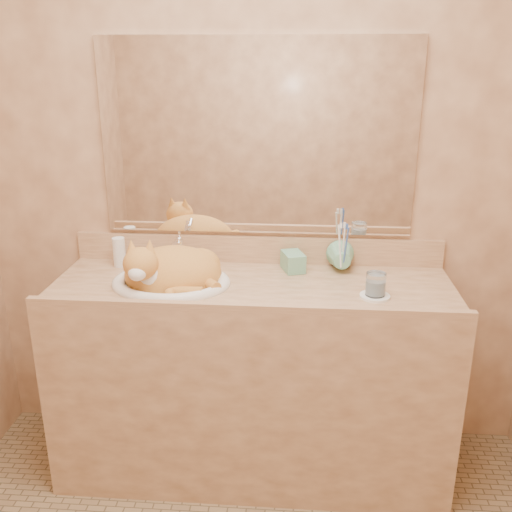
# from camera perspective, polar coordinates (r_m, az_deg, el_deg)

# --- Properties ---
(wall_back) EXTENTS (2.40, 0.02, 2.50)m
(wall_back) POSITION_cam_1_polar(r_m,az_deg,el_deg) (2.42, 0.14, 8.41)
(wall_back) COLOR #936243
(wall_back) RESTS_ON ground
(vanity_counter) EXTENTS (1.60, 0.55, 0.85)m
(vanity_counter) POSITION_cam_1_polar(r_m,az_deg,el_deg) (2.46, -0.38, -12.07)
(vanity_counter) COLOR #936442
(vanity_counter) RESTS_ON floor
(mirror) EXTENTS (1.30, 0.02, 0.80)m
(mirror) POSITION_cam_1_polar(r_m,az_deg,el_deg) (2.39, 0.12, 11.66)
(mirror) COLOR white
(mirror) RESTS_ON wall_back
(sink_basin) EXTENTS (0.54, 0.48, 0.14)m
(sink_basin) POSITION_cam_1_polar(r_m,az_deg,el_deg) (2.28, -8.55, -1.10)
(sink_basin) COLOR white
(sink_basin) RESTS_ON vanity_counter
(faucet) EXTENTS (0.05, 0.11, 0.15)m
(faucet) POSITION_cam_1_polar(r_m,az_deg,el_deg) (2.44, -7.64, 0.42)
(faucet) COLOR white
(faucet) RESTS_ON vanity_counter
(cat) EXTENTS (0.44, 0.38, 0.21)m
(cat) POSITION_cam_1_polar(r_m,az_deg,el_deg) (2.29, -8.68, -1.25)
(cat) COLOR #C1752C
(cat) RESTS_ON sink_basin
(soap_dispenser) EXTENTS (0.10, 0.10, 0.18)m
(soap_dispenser) POSITION_cam_1_polar(r_m,az_deg,el_deg) (2.34, 4.20, 0.09)
(soap_dispenser) COLOR #6FB28C
(soap_dispenser) RESTS_ON vanity_counter
(toothbrush_cup) EXTENTS (0.12, 0.12, 0.11)m
(toothbrush_cup) POSITION_cam_1_polar(r_m,az_deg,el_deg) (2.37, 8.62, -0.67)
(toothbrush_cup) COLOR #6FB28C
(toothbrush_cup) RESTS_ON vanity_counter
(toothbrushes) EXTENTS (0.04, 0.04, 0.23)m
(toothbrushes) POSITION_cam_1_polar(r_m,az_deg,el_deg) (2.35, 8.71, 1.15)
(toothbrushes) COLOR white
(toothbrushes) RESTS_ON toothbrush_cup
(saucer) EXTENTS (0.11, 0.11, 0.01)m
(saucer) POSITION_cam_1_polar(r_m,az_deg,el_deg) (2.20, 11.80, -3.95)
(saucer) COLOR white
(saucer) RESTS_ON vanity_counter
(water_glass) EXTENTS (0.07, 0.07, 0.09)m
(water_glass) POSITION_cam_1_polar(r_m,az_deg,el_deg) (2.18, 11.88, -2.78)
(water_glass) COLOR white
(water_glass) RESTS_ON saucer
(lotion_bottle) EXTENTS (0.05, 0.05, 0.13)m
(lotion_bottle) POSITION_cam_1_polar(r_m,az_deg,el_deg) (2.52, -13.52, 0.38)
(lotion_bottle) COLOR white
(lotion_bottle) RESTS_ON vanity_counter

